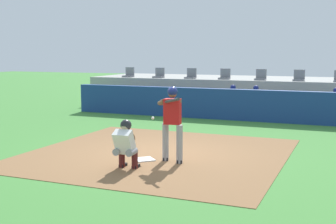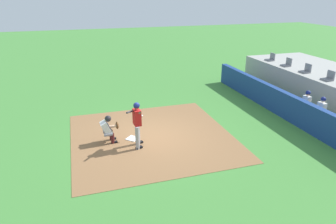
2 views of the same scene
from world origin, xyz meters
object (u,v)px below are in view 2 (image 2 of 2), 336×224
at_px(home_plate, 133,138).
at_px(batter_at_plate, 137,122).
at_px(stadium_seat_2, 306,70).
at_px(dugout_player_1, 319,111).
at_px(stadium_seat_0, 271,58).
at_px(stadium_seat_3, 329,78).
at_px(stadium_seat_1, 287,64).
at_px(dugout_player_0, 304,104).
at_px(catcher_crouched, 109,128).

relative_size(home_plate, batter_at_plate, 0.24).
bearing_deg(home_plate, stadium_seat_2, 103.47).
height_order(dugout_player_1, stadium_seat_2, stadium_seat_2).
xyz_separation_m(stadium_seat_0, stadium_seat_3, (4.88, 0.00, 0.00)).
bearing_deg(stadium_seat_1, dugout_player_0, -26.24).
bearing_deg(stadium_seat_0, home_plate, -60.81).
bearing_deg(dugout_player_0, home_plate, -90.45).
height_order(catcher_crouched, stadium_seat_0, stadium_seat_0).
distance_m(stadium_seat_1, stadium_seat_2, 1.63).
relative_size(catcher_crouched, stadium_seat_0, 3.51).
bearing_deg(batter_at_plate, stadium_seat_3, 98.47).
relative_size(stadium_seat_0, stadium_seat_2, 1.00).
distance_m(home_plate, dugout_player_0, 8.17).
bearing_deg(stadium_seat_2, stadium_seat_3, 0.00).
height_order(home_plate, stadium_seat_3, stadium_seat_3).
relative_size(dugout_player_0, stadium_seat_0, 2.71).
xyz_separation_m(dugout_player_0, stadium_seat_2, (-2.50, 2.03, 0.86)).
bearing_deg(home_plate, dugout_player_0, 89.55).
bearing_deg(dugout_player_0, stadium_seat_3, 113.32).
bearing_deg(catcher_crouched, stadium_seat_2, 102.33).
relative_size(dugout_player_1, stadium_seat_3, 2.71).
height_order(dugout_player_0, stadium_seat_1, stadium_seat_1).
relative_size(batter_at_plate, dugout_player_0, 1.39).
height_order(home_plate, stadium_seat_1, stadium_seat_1).
xyz_separation_m(home_plate, stadium_seat_0, (-5.69, 10.18, 1.51)).
relative_size(dugout_player_0, stadium_seat_1, 2.71).
height_order(dugout_player_0, stadium_seat_0, stadium_seat_0).
bearing_deg(dugout_player_0, catcher_crouched, -90.50).
height_order(stadium_seat_0, stadium_seat_3, same).
bearing_deg(stadium_seat_2, dugout_player_1, -30.59).
xyz_separation_m(batter_at_plate, catcher_crouched, (-0.71, -0.99, -0.43)).
distance_m(home_plate, catcher_crouched, 1.08).
relative_size(catcher_crouched, stadium_seat_1, 3.51).
relative_size(batter_at_plate, stadium_seat_1, 3.76).
relative_size(home_plate, stadium_seat_3, 0.92).
xyz_separation_m(dugout_player_0, dugout_player_1, (0.94, 0.00, 0.00)).
height_order(catcher_crouched, dugout_player_0, dugout_player_0).
bearing_deg(dugout_player_0, dugout_player_1, 0.00).
bearing_deg(home_plate, stadium_seat_0, 119.19).
distance_m(dugout_player_0, stadium_seat_2, 3.34).
xyz_separation_m(batter_at_plate, dugout_player_1, (0.31, 8.06, -0.36)).
xyz_separation_m(home_plate, dugout_player_1, (1.00, 8.14, 0.65)).
bearing_deg(batter_at_plate, stadium_seat_1, 115.21).
relative_size(home_plate, stadium_seat_2, 0.92).
height_order(home_plate, batter_at_plate, batter_at_plate).
distance_m(dugout_player_1, stadium_seat_0, 7.05).
xyz_separation_m(home_plate, dugout_player_0, (0.06, 8.14, 0.65)).
bearing_deg(stadium_seat_1, home_plate, -68.24).
bearing_deg(dugout_player_0, stadium_seat_2, 140.88).
bearing_deg(stadium_seat_1, stadium_seat_0, 180.00).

